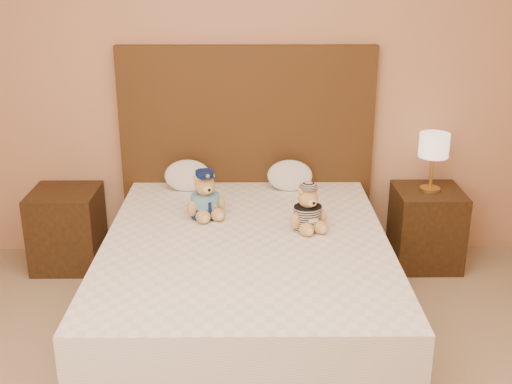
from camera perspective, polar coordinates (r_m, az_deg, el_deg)
room_walls at (r=2.57m, az=-1.16°, el=14.93°), size 4.04×4.52×2.72m
bed at (r=3.75m, az=-0.87°, el=-8.03°), size 1.60×2.00×0.55m
headboard at (r=4.50m, az=-0.82°, el=3.42°), size 1.75×0.08×1.50m
nightstand_left at (r=4.65m, az=-16.43°, el=-3.12°), size 0.45×0.45×0.55m
nightstand_right at (r=4.63m, az=14.88°, el=-3.05°), size 0.45×0.45×0.55m
lamp at (r=4.45m, az=15.53°, el=3.78°), size 0.20×0.20×0.40m
teddy_police at (r=3.88m, az=-4.55°, el=-0.22°), size 0.33×0.33×0.29m
teddy_prisoner at (r=3.71m, az=4.63°, el=-1.42°), size 0.31×0.30×0.27m
pillow_left at (r=4.38m, az=-6.12°, el=1.59°), size 0.31×0.20×0.22m
pillow_right at (r=4.37m, az=3.03°, el=1.60°), size 0.31×0.20×0.22m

